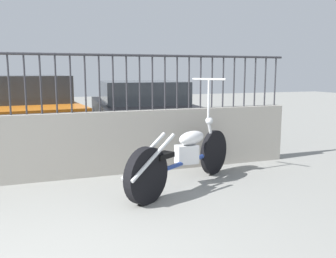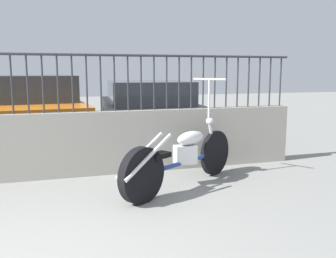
{
  "view_description": "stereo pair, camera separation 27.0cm",
  "coord_description": "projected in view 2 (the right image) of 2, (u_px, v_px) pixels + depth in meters",
  "views": [
    {
      "loc": [
        0.27,
        -2.32,
        1.5
      ],
      "look_at": [
        2.02,
        2.48,
        0.7
      ],
      "focal_mm": 40.0,
      "sensor_mm": 36.0,
      "label": 1
    },
    {
      "loc": [
        0.53,
        -2.41,
        1.5
      ],
      "look_at": [
        2.02,
        2.48,
        0.7
      ],
      "focal_mm": 40.0,
      "sensor_mm": 36.0,
      "label": 2
    }
  ],
  "objects": [
    {
      "name": "motorcycle_blue",
      "position": [
        178.0,
        158.0,
        4.74
      ],
      "size": [
        1.9,
        1.31,
        1.4
      ],
      "rotation": [
        0.0,
        0.0,
        0.58
      ],
      "color": "black",
      "rests_on": "ground_plane"
    },
    {
      "name": "car_orange",
      "position": [
        29.0,
        110.0,
        7.6
      ],
      "size": [
        2.24,
        4.66,
        1.41
      ],
      "rotation": [
        0.0,
        0.0,
        1.65
      ],
      "color": "black",
      "rests_on": "ground_plane"
    },
    {
      "name": "fence_railing",
      "position": [
        11.0,
        73.0,
        4.93
      ],
      "size": [
        8.4,
        0.04,
        0.81
      ],
      "color": "#2D2D33",
      "rests_on": "low_wall"
    },
    {
      "name": "car_black",
      "position": [
        148.0,
        109.0,
        8.28
      ],
      "size": [
        2.17,
        4.06,
        1.28
      ],
      "rotation": [
        0.0,
        0.0,
        1.49
      ],
      "color": "black",
      "rests_on": "ground_plane"
    },
    {
      "name": "low_wall",
      "position": [
        16.0,
        148.0,
        5.09
      ],
      "size": [
        8.4,
        0.18,
        0.92
      ],
      "color": "#9E998E",
      "rests_on": "ground_plane"
    }
  ]
}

